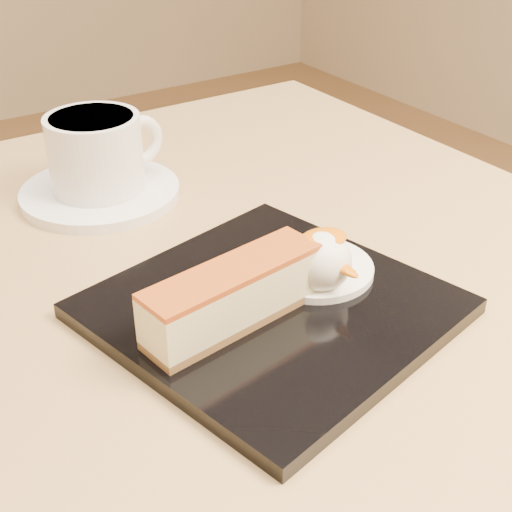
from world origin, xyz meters
TOP-DOWN VIEW (x-y plane):
  - table at (0.00, 0.00)m, footprint 0.80×0.80m
  - dessert_plate at (0.06, -0.04)m, footprint 0.26×0.26m
  - cheesecake at (0.02, -0.05)m, footprint 0.14×0.05m
  - cream_smear at (0.11, -0.03)m, footprint 0.09×0.09m
  - ice_cream_scoop at (0.10, -0.05)m, footprint 0.04×0.04m
  - mango_sauce at (0.10, -0.05)m, footprint 0.04×0.03m
  - mint_sprig at (0.08, -0.00)m, footprint 0.04×0.03m
  - saucer at (0.03, 0.20)m, footprint 0.15×0.15m
  - coffee_cup at (0.03, 0.20)m, footprint 0.12×0.09m

SIDE VIEW (x-z plane):
  - table at x=0.00m, z-range 0.20..0.92m
  - saucer at x=0.03m, z-range 0.72..0.73m
  - dessert_plate at x=0.06m, z-range 0.72..0.73m
  - cream_smear at x=0.11m, z-range 0.73..0.74m
  - mint_sprig at x=0.08m, z-range 0.74..0.74m
  - cheesecake at x=0.02m, z-range 0.73..0.77m
  - ice_cream_scoop at x=0.10m, z-range 0.73..0.78m
  - coffee_cup at x=0.03m, z-range 0.73..0.80m
  - mango_sauce at x=0.10m, z-range 0.77..0.78m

